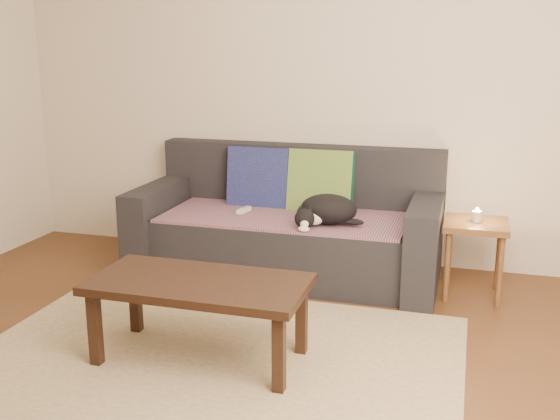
{
  "coord_description": "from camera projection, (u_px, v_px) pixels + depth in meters",
  "views": [
    {
      "loc": [
        1.2,
        -2.7,
        1.58
      ],
      "look_at": [
        0.05,
        1.2,
        0.55
      ],
      "focal_mm": 42.0,
      "sensor_mm": 36.0,
      "label": 1
    }
  ],
  "objects": [
    {
      "name": "ground",
      "position": [
        202.0,
        374.0,
        3.23
      ],
      "size": [
        4.5,
        4.5,
        0.0
      ],
      "primitive_type": "plane",
      "color": "brown",
      "rests_on": "ground"
    },
    {
      "name": "back_wall",
      "position": [
        304.0,
        84.0,
        4.77
      ],
      "size": [
        4.5,
        0.04,
        2.6
      ],
      "primitive_type": "cube",
      "color": "beige",
      "rests_on": "ground"
    },
    {
      "name": "sofa",
      "position": [
        288.0,
        230.0,
        4.62
      ],
      "size": [
        2.1,
        0.94,
        0.87
      ],
      "color": "#232328",
      "rests_on": "ground"
    },
    {
      "name": "throw_blanket",
      "position": [
        285.0,
        217.0,
        4.5
      ],
      "size": [
        1.66,
        0.74,
        0.02
      ],
      "primitive_type": "cube",
      "color": "#462A4F",
      "rests_on": "sofa"
    },
    {
      "name": "cushion_navy",
      "position": [
        259.0,
        179.0,
        4.77
      ],
      "size": [
        0.46,
        0.17,
        0.47
      ],
      "primitive_type": "cube",
      "rotation": [
        -0.13,
        0.0,
        0.0
      ],
      "color": "#131048",
      "rests_on": "throw_blanket"
    },
    {
      "name": "cushion_green",
      "position": [
        321.0,
        183.0,
        4.64
      ],
      "size": [
        0.46,
        0.21,
        0.47
      ],
      "primitive_type": "cube",
      "rotation": [
        -0.21,
        0.0,
        0.0
      ],
      "color": "#0C4D41",
      "rests_on": "throw_blanket"
    },
    {
      "name": "cat",
      "position": [
        327.0,
        210.0,
        4.26
      ],
      "size": [
        0.47,
        0.44,
        0.2
      ],
      "rotation": [
        0.0,
        0.0,
        0.33
      ],
      "color": "black",
      "rests_on": "throw_blanket"
    },
    {
      "name": "wii_remote_a",
      "position": [
        244.0,
        210.0,
        4.58
      ],
      "size": [
        0.06,
        0.15,
        0.03
      ],
      "primitive_type": "cube",
      "rotation": [
        0.0,
        0.0,
        1.4
      ],
      "color": "white",
      "rests_on": "throw_blanket"
    },
    {
      "name": "wii_remote_b",
      "position": [
        300.0,
        216.0,
        4.44
      ],
      "size": [
        0.08,
        0.15,
        0.03
      ],
      "primitive_type": "cube",
      "rotation": [
        0.0,
        0.0,
        1.86
      ],
      "color": "white",
      "rests_on": "throw_blanket"
    },
    {
      "name": "side_table",
      "position": [
        475.0,
        235.0,
        4.15
      ],
      "size": [
        0.4,
        0.4,
        0.49
      ],
      "color": "brown",
      "rests_on": "ground"
    },
    {
      "name": "candle",
      "position": [
        477.0,
        216.0,
        4.12
      ],
      "size": [
        0.06,
        0.06,
        0.09
      ],
      "color": "beige",
      "rests_on": "side_table"
    },
    {
      "name": "rug",
      "position": [
        213.0,
        359.0,
        3.37
      ],
      "size": [
        2.5,
        1.8,
        0.01
      ],
      "primitive_type": "cube",
      "color": "#C7B488",
      "rests_on": "ground"
    },
    {
      "name": "coffee_table",
      "position": [
        199.0,
        290.0,
        3.29
      ],
      "size": [
        1.09,
        0.55,
        0.44
      ],
      "color": "black",
      "rests_on": "rug"
    }
  ]
}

